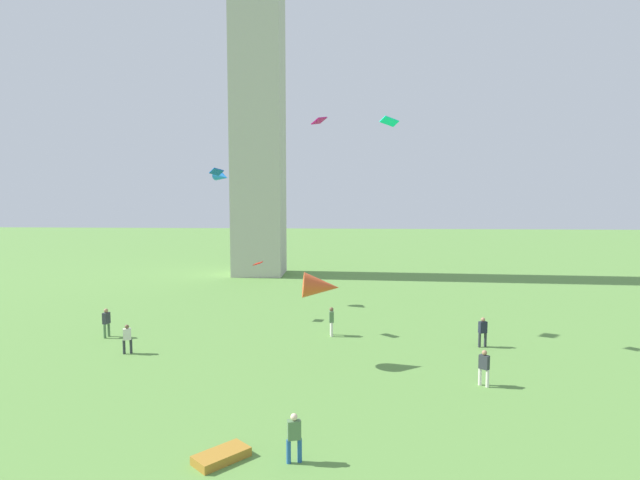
{
  "coord_description": "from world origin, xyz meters",
  "views": [
    {
      "loc": [
        4.14,
        -10.91,
        9.14
      ],
      "look_at": [
        2.59,
        16.22,
        6.64
      ],
      "focal_mm": 29.47,
      "sensor_mm": 36.0,
      "label": 1
    }
  ],
  "objects_px": {
    "person_2": "(484,366)",
    "person_4": "(483,330)",
    "kite_flying_1": "(216,172)",
    "kite_flying_4": "(389,121)",
    "kite_flying_2": "(258,263)",
    "person_3": "(106,321)",
    "kite_flying_3": "(222,176)",
    "person_0": "(331,320)",
    "monument_obelisk": "(257,18)",
    "person_1": "(127,337)",
    "person_5": "(294,435)",
    "kite_flying_0": "(321,286)",
    "kite_bundle_0": "(221,456)",
    "kite_flying_5": "(319,121)"
  },
  "relations": [
    {
      "from": "kite_flying_0",
      "to": "kite_bundle_0",
      "type": "distance_m",
      "value": 11.41
    },
    {
      "from": "person_1",
      "to": "person_4",
      "type": "distance_m",
      "value": 20.55
    },
    {
      "from": "kite_flying_5",
      "to": "kite_bundle_0",
      "type": "bearing_deg",
      "value": 23.25
    },
    {
      "from": "monument_obelisk",
      "to": "person_4",
      "type": "distance_m",
      "value": 41.77
    },
    {
      "from": "person_0",
      "to": "person_1",
      "type": "bearing_deg",
      "value": -74.59
    },
    {
      "from": "kite_flying_3",
      "to": "kite_bundle_0",
      "type": "height_order",
      "value": "kite_flying_3"
    },
    {
      "from": "person_3",
      "to": "kite_flying_5",
      "type": "relative_size",
      "value": 1.48
    },
    {
      "from": "kite_flying_4",
      "to": "kite_flying_5",
      "type": "bearing_deg",
      "value": -55.55
    },
    {
      "from": "person_3",
      "to": "kite_flying_5",
      "type": "distance_m",
      "value": 18.57
    },
    {
      "from": "person_3",
      "to": "kite_flying_3",
      "type": "xyz_separation_m",
      "value": [
        4.96,
        10.44,
        9.35
      ]
    },
    {
      "from": "person_1",
      "to": "person_2",
      "type": "xyz_separation_m",
      "value": [
        18.89,
        -3.92,
        0.04
      ]
    },
    {
      "from": "kite_flying_1",
      "to": "kite_flying_2",
      "type": "height_order",
      "value": "kite_flying_1"
    },
    {
      "from": "monument_obelisk",
      "to": "kite_flying_0",
      "type": "relative_size",
      "value": 25.55
    },
    {
      "from": "monument_obelisk",
      "to": "person_0",
      "type": "distance_m",
      "value": 37.46
    },
    {
      "from": "person_5",
      "to": "kite_flying_3",
      "type": "height_order",
      "value": "kite_flying_3"
    },
    {
      "from": "person_0",
      "to": "kite_bundle_0",
      "type": "height_order",
      "value": "person_0"
    },
    {
      "from": "kite_flying_2",
      "to": "kite_flying_1",
      "type": "bearing_deg",
      "value": 158.56
    },
    {
      "from": "monument_obelisk",
      "to": "person_5",
      "type": "distance_m",
      "value": 49.28
    },
    {
      "from": "kite_flying_0",
      "to": "kite_flying_3",
      "type": "relative_size",
      "value": 1.22
    },
    {
      "from": "person_0",
      "to": "kite_flying_5",
      "type": "relative_size",
      "value": 1.48
    },
    {
      "from": "person_5",
      "to": "kite_flying_3",
      "type": "distance_m",
      "value": 28.08
    },
    {
      "from": "person_2",
      "to": "person_4",
      "type": "distance_m",
      "value": 6.57
    },
    {
      "from": "kite_flying_3",
      "to": "kite_bundle_0",
      "type": "xyz_separation_m",
      "value": [
        5.96,
        -25.06,
        -10.24
      ]
    },
    {
      "from": "kite_flying_3",
      "to": "kite_flying_4",
      "type": "xyz_separation_m",
      "value": [
        12.6,
        -10.26,
        2.9
      ]
    },
    {
      "from": "kite_flying_0",
      "to": "kite_flying_1",
      "type": "xyz_separation_m",
      "value": [
        -7.11,
        6.39,
        6.24
      ]
    },
    {
      "from": "monument_obelisk",
      "to": "kite_flying_5",
      "type": "distance_m",
      "value": 28.16
    },
    {
      "from": "kite_flying_1",
      "to": "kite_flying_4",
      "type": "distance_m",
      "value": 11.43
    },
    {
      "from": "monument_obelisk",
      "to": "kite_flying_2",
      "type": "xyz_separation_m",
      "value": [
        3.47,
        -20.64,
        -23.66
      ]
    },
    {
      "from": "person_4",
      "to": "kite_bundle_0",
      "type": "xyz_separation_m",
      "value": [
        -12.2,
        -13.89,
        -0.85
      ]
    },
    {
      "from": "monument_obelisk",
      "to": "kite_bundle_0",
      "type": "distance_m",
      "value": 49.38
    },
    {
      "from": "kite_flying_5",
      "to": "person_1",
      "type": "bearing_deg",
      "value": -29.28
    },
    {
      "from": "kite_flying_2",
      "to": "kite_flying_4",
      "type": "distance_m",
      "value": 13.8
    },
    {
      "from": "person_2",
      "to": "kite_flying_2",
      "type": "distance_m",
      "value": 18.17
    },
    {
      "from": "kite_flying_0",
      "to": "person_3",
      "type": "bearing_deg",
      "value": 65.16
    },
    {
      "from": "person_3",
      "to": "kite_flying_4",
      "type": "xyz_separation_m",
      "value": [
        17.56,
        0.18,
        12.25
      ]
    },
    {
      "from": "monument_obelisk",
      "to": "person_3",
      "type": "distance_m",
      "value": 37.58
    },
    {
      "from": "monument_obelisk",
      "to": "kite_flying_4",
      "type": "distance_m",
      "value": 32.0
    },
    {
      "from": "person_0",
      "to": "person_4",
      "type": "xyz_separation_m",
      "value": [
        9.0,
        -1.91,
        -0.04
      ]
    },
    {
      "from": "person_1",
      "to": "kite_flying_5",
      "type": "relative_size",
      "value": 1.34
    },
    {
      "from": "person_2",
      "to": "person_5",
      "type": "height_order",
      "value": "person_2"
    },
    {
      "from": "person_0",
      "to": "kite_flying_4",
      "type": "relative_size",
      "value": 1.59
    },
    {
      "from": "person_4",
      "to": "kite_bundle_0",
      "type": "bearing_deg",
      "value": 29.39
    },
    {
      "from": "kite_flying_1",
      "to": "kite_bundle_0",
      "type": "xyz_separation_m",
      "value": [
        4.27,
        -16.67,
        -10.27
      ]
    },
    {
      "from": "person_1",
      "to": "kite_flying_4",
      "type": "height_order",
      "value": "kite_flying_4"
    },
    {
      "from": "kite_bundle_0",
      "to": "kite_flying_0",
      "type": "bearing_deg",
      "value": 74.55
    },
    {
      "from": "kite_flying_1",
      "to": "kite_flying_3",
      "type": "distance_m",
      "value": 8.56
    },
    {
      "from": "kite_flying_2",
      "to": "person_3",
      "type": "bearing_deg",
      "value": 132.11
    },
    {
      "from": "kite_flying_1",
      "to": "person_4",
      "type": "bearing_deg",
      "value": 44.95
    },
    {
      "from": "kite_flying_4",
      "to": "kite_bundle_0",
      "type": "height_order",
      "value": "kite_flying_4"
    },
    {
      "from": "person_1",
      "to": "kite_bundle_0",
      "type": "height_order",
      "value": "person_1"
    }
  ]
}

